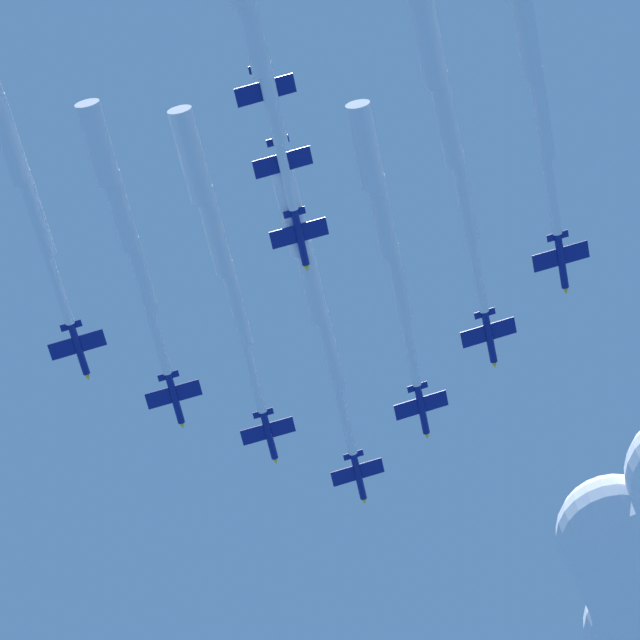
{
  "coord_description": "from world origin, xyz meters",
  "views": [
    {
      "loc": [
        98.09,
        -20.4,
        -46.34
      ],
      "look_at": [
        0.0,
        0.0,
        145.35
      ],
      "focal_mm": 82.52,
      "sensor_mm": 36.0,
      "label": 1
    }
  ],
  "objects_px": {
    "jet_starboard_mid": "(446,120)",
    "jet_trail_port": "(253,37)",
    "jet_lead": "(311,282)",
    "jet_starboard_inner": "(382,217)",
    "jet_port_inner": "(214,231)",
    "jet_port_mid": "(120,213)",
    "jet_port_outer": "(9,140)",
    "jet_starboard_outer": "(526,34)"
  },
  "relations": [
    {
      "from": "jet_lead",
      "to": "jet_port_outer",
      "type": "height_order",
      "value": "jet_lead"
    },
    {
      "from": "jet_port_inner",
      "to": "jet_starboard_outer",
      "type": "relative_size",
      "value": 1.03
    },
    {
      "from": "jet_port_outer",
      "to": "jet_starboard_inner",
      "type": "bearing_deg",
      "value": 91.42
    },
    {
      "from": "jet_trail_port",
      "to": "jet_starboard_mid",
      "type": "bearing_deg",
      "value": 102.35
    },
    {
      "from": "jet_port_mid",
      "to": "jet_port_outer",
      "type": "bearing_deg",
      "value": -66.49
    },
    {
      "from": "jet_starboard_outer",
      "to": "jet_trail_port",
      "type": "distance_m",
      "value": 36.22
    },
    {
      "from": "jet_trail_port",
      "to": "jet_port_mid",
      "type": "bearing_deg",
      "value": -154.32
    },
    {
      "from": "jet_starboard_inner",
      "to": "jet_port_outer",
      "type": "height_order",
      "value": "jet_starboard_inner"
    },
    {
      "from": "jet_lead",
      "to": "jet_starboard_inner",
      "type": "relative_size",
      "value": 1.06
    },
    {
      "from": "jet_starboard_inner",
      "to": "jet_starboard_mid",
      "type": "relative_size",
      "value": 0.95
    },
    {
      "from": "jet_starboard_inner",
      "to": "jet_trail_port",
      "type": "relative_size",
      "value": 1.07
    },
    {
      "from": "jet_port_inner",
      "to": "jet_port_mid",
      "type": "height_order",
      "value": "jet_port_inner"
    },
    {
      "from": "jet_port_mid",
      "to": "jet_starboard_mid",
      "type": "relative_size",
      "value": 0.91
    },
    {
      "from": "jet_lead",
      "to": "jet_starboard_inner",
      "type": "distance_m",
      "value": 15.04
    },
    {
      "from": "jet_port_inner",
      "to": "jet_port_mid",
      "type": "bearing_deg",
      "value": -84.46
    },
    {
      "from": "jet_port_inner",
      "to": "jet_trail_port",
      "type": "distance_m",
      "value": 29.82
    },
    {
      "from": "jet_starboard_mid",
      "to": "jet_trail_port",
      "type": "height_order",
      "value": "jet_starboard_mid"
    },
    {
      "from": "jet_port_inner",
      "to": "jet_starboard_mid",
      "type": "relative_size",
      "value": 1.02
    },
    {
      "from": "jet_port_inner",
      "to": "jet_port_mid",
      "type": "distance_m",
      "value": 13.69
    },
    {
      "from": "jet_starboard_inner",
      "to": "jet_starboard_mid",
      "type": "xyz_separation_m",
      "value": [
        16.41,
        5.16,
        -0.85
      ]
    },
    {
      "from": "jet_port_inner",
      "to": "jet_starboard_mid",
      "type": "bearing_deg",
      "value": 50.19
    },
    {
      "from": "jet_port_inner",
      "to": "jet_port_outer",
      "type": "xyz_separation_m",
      "value": [
        8.55,
        -30.06,
        -1.87
      ]
    },
    {
      "from": "jet_starboard_inner",
      "to": "jet_port_mid",
      "type": "relative_size",
      "value": 1.04
    },
    {
      "from": "jet_port_outer",
      "to": "jet_trail_port",
      "type": "height_order",
      "value": "jet_trail_port"
    },
    {
      "from": "jet_port_inner",
      "to": "jet_trail_port",
      "type": "relative_size",
      "value": 1.15
    },
    {
      "from": "jet_starboard_inner",
      "to": "jet_starboard_mid",
      "type": "distance_m",
      "value": 17.22
    },
    {
      "from": "jet_starboard_mid",
      "to": "jet_port_outer",
      "type": "height_order",
      "value": "jet_starboard_mid"
    },
    {
      "from": "jet_port_mid",
      "to": "jet_port_outer",
      "type": "relative_size",
      "value": 0.94
    },
    {
      "from": "jet_trail_port",
      "to": "jet_starboard_inner",
      "type": "bearing_deg",
      "value": 134.58
    },
    {
      "from": "jet_port_inner",
      "to": "jet_starboard_mid",
      "type": "distance_m",
      "value": 36.94
    },
    {
      "from": "jet_lead",
      "to": "jet_starboard_mid",
      "type": "height_order",
      "value": "jet_lead"
    },
    {
      "from": "jet_port_inner",
      "to": "jet_trail_port",
      "type": "height_order",
      "value": "jet_port_inner"
    },
    {
      "from": "jet_port_inner",
      "to": "jet_lead",
      "type": "bearing_deg",
      "value": 109.88
    },
    {
      "from": "jet_port_inner",
      "to": "jet_trail_port",
      "type": "bearing_deg",
      "value": 0.6
    },
    {
      "from": "jet_starboard_outer",
      "to": "jet_port_inner",
      "type": "bearing_deg",
      "value": -136.8
    },
    {
      "from": "jet_lead",
      "to": "jet_trail_port",
      "type": "relative_size",
      "value": 1.13
    },
    {
      "from": "jet_lead",
      "to": "jet_starboard_mid",
      "type": "bearing_deg",
      "value": 23.93
    },
    {
      "from": "jet_starboard_outer",
      "to": "jet_trail_port",
      "type": "bearing_deg",
      "value": -102.96
    },
    {
      "from": "jet_starboard_inner",
      "to": "jet_trail_port",
      "type": "bearing_deg",
      "value": -45.42
    },
    {
      "from": "jet_starboard_mid",
      "to": "jet_port_outer",
      "type": "xyz_separation_m",
      "value": [
        -15.08,
        -58.41,
        -0.47
      ]
    },
    {
      "from": "jet_starboard_inner",
      "to": "jet_trail_port",
      "type": "distance_m",
      "value": 32.14
    },
    {
      "from": "jet_port_mid",
      "to": "jet_starboard_outer",
      "type": "relative_size",
      "value": 0.92
    }
  ]
}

